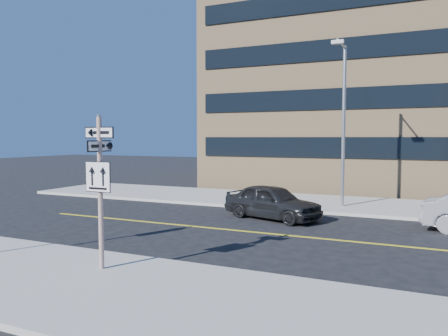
% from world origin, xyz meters
% --- Properties ---
extents(ground, '(120.00, 120.00, 0.00)m').
position_xyz_m(ground, '(0.00, 0.00, 0.00)').
color(ground, black).
rests_on(ground, ground).
extents(sign_pole, '(0.92, 0.92, 4.06)m').
position_xyz_m(sign_pole, '(0.00, -2.51, 2.44)').
color(sign_pole, silver).
rests_on(sign_pole, near_sidewalk).
extents(parked_car_a, '(3.13, 4.87, 1.54)m').
position_xyz_m(parked_car_a, '(1.62, 6.92, 0.77)').
color(parked_car_a, black).
rests_on(parked_car_a, ground).
extents(streetlight_a, '(0.55, 2.25, 8.00)m').
position_xyz_m(streetlight_a, '(4.00, 10.76, 4.76)').
color(streetlight_a, gray).
rests_on(streetlight_a, far_sidewalk).
extents(building_brick, '(18.00, 18.00, 18.00)m').
position_xyz_m(building_brick, '(2.00, 25.00, 9.00)').
color(building_brick, tan).
rests_on(building_brick, ground).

